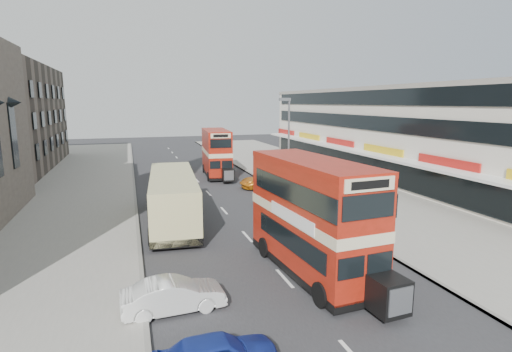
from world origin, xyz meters
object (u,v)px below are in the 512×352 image
object	(u,v)px
car_left_front	(174,295)
pedestrian_near	(327,188)
street_lamp	(288,138)
bus_main	(312,217)
car_right_b	(266,180)
pedestrian_far	(273,163)
bus_second	(216,153)
cyclist	(260,183)
coach	(173,197)
car_right_a	(287,195)

from	to	relation	value
car_left_front	pedestrian_near	world-z (taller)	pedestrian_near
street_lamp	bus_main	distance (m)	16.72
bus_main	car_left_front	size ratio (longest dim) A/B	2.42
street_lamp	bus_main	world-z (taller)	street_lamp
car_right_b	pedestrian_far	xyz separation A→B (m)	(3.59, 8.09, 0.26)
bus_second	pedestrian_far	xyz separation A→B (m)	(6.67, 0.84, -1.56)
street_lamp	pedestrian_far	xyz separation A→B (m)	(2.58, 10.75, -3.84)
bus_main	cyclist	bearing A→B (deg)	-104.68
car_left_front	coach	bearing A→B (deg)	-9.63
car_right_a	pedestrian_far	distance (m)	14.92
pedestrian_far	cyclist	bearing A→B (deg)	-115.35
pedestrian_near	cyclist	size ratio (longest dim) A/B	0.73
coach	car_left_front	bearing A→B (deg)	-91.63
street_lamp	pedestrian_near	size ratio (longest dim) A/B	5.02
coach	cyclist	bearing A→B (deg)	45.64
car_right_b	pedestrian_near	distance (m)	6.62
bus_second	pedestrian_near	xyz separation A→B (m)	(6.30, -13.03, -1.54)
bus_second	car_right_a	world-z (taller)	bus_second
car_right_b	cyclist	bearing A→B (deg)	-44.28
car_right_b	cyclist	size ratio (longest dim) A/B	2.21
bus_main	car_left_front	world-z (taller)	bus_main
car_right_b	pedestrian_far	size ratio (longest dim) A/B	3.10
bus_second	bus_main	bearing A→B (deg)	92.69
street_lamp	car_right_b	size ratio (longest dim) A/B	1.65
street_lamp	car_right_b	xyz separation A→B (m)	(-1.01, 2.66, -4.10)
coach	car_right_a	bearing A→B (deg)	18.36
bus_second	car_left_front	bearing A→B (deg)	79.70
coach	car_right_b	world-z (taller)	coach
street_lamp	car_right_b	bearing A→B (deg)	110.78
pedestrian_far	coach	bearing A→B (deg)	-127.13
coach	pedestrian_near	world-z (taller)	coach
street_lamp	car_right_a	xyz separation A→B (m)	(-1.49, -3.61, -4.08)
car_left_front	car_right_a	distance (m)	17.09
coach	car_right_a	distance (m)	9.15
bus_second	car_left_front	world-z (taller)	bus_second
car_right_a	car_right_b	world-z (taller)	car_right_a
bus_second	pedestrian_far	world-z (taller)	bus_second
pedestrian_far	cyclist	size ratio (longest dim) A/B	0.71
street_lamp	pedestrian_near	xyz separation A→B (m)	(2.21, -3.12, -3.83)
car_right_b	cyclist	xyz separation A→B (m)	(-0.95, -1.14, 0.06)
pedestrian_far	cyclist	distance (m)	10.29
street_lamp	bus_second	distance (m)	10.96
street_lamp	car_left_front	world-z (taller)	street_lamp
coach	pedestrian_near	distance (m)	12.82
coach	car_right_b	size ratio (longest dim) A/B	2.29
street_lamp	car_right_b	distance (m)	4.99
bus_main	car_right_a	bearing A→B (deg)	-110.94
bus_main	pedestrian_far	distance (m)	27.67
pedestrian_near	pedestrian_far	xyz separation A→B (m)	(0.38, 13.87, -0.02)
street_lamp	pedestrian_far	world-z (taller)	street_lamp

